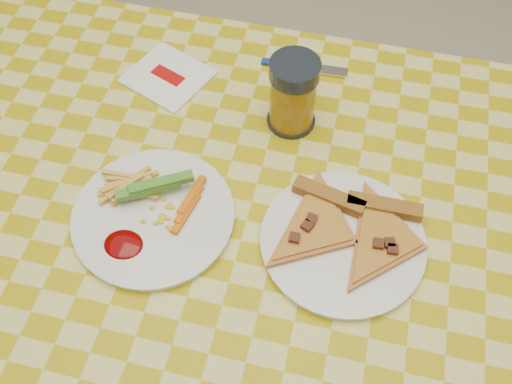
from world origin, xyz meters
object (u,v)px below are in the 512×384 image
plate_right (342,242)px  plate_left (154,217)px  table (247,244)px  drink_glass (293,95)px

plate_right → plate_left: bearing=-175.4°
table → drink_glass: drink_glass is taller
plate_left → plate_right: bearing=4.6°
plate_left → drink_glass: (0.16, 0.24, 0.06)m
table → drink_glass: 0.25m
plate_left → plate_right: same height
table → plate_left: plate_left is taller
plate_left → drink_glass: drink_glass is taller
table → plate_left: bearing=-167.9°
plate_right → drink_glass: 0.26m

